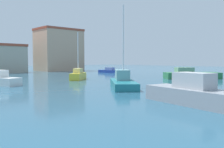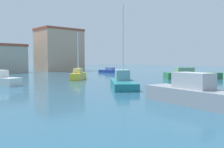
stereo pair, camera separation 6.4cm
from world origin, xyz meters
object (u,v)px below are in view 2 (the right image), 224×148
motorboat_blue_behind_lamppost (109,71)px  motorboat_grey_far_left (192,93)px  motorboat_green_distant_east (191,75)px  sailboat_yellow_far_right (78,75)px  sailboat_teal_distant_north (123,81)px

motorboat_blue_behind_lamppost → motorboat_grey_far_left: (-19.82, -29.48, 0.25)m
motorboat_green_distant_east → motorboat_grey_far_left: size_ratio=1.21×
motorboat_green_distant_east → motorboat_grey_far_left: (-17.71, -10.11, 0.10)m
sailboat_yellow_far_right → sailboat_teal_distant_north: size_ratio=0.81×
sailboat_teal_distant_north → motorboat_grey_far_left: sailboat_teal_distant_north is taller
sailboat_teal_distant_north → motorboat_grey_far_left: 9.51m
sailboat_teal_distant_north → sailboat_yellow_far_right: bearing=79.4°
sailboat_teal_distant_north → motorboat_blue_behind_lamppost: bearing=51.1°
motorboat_green_distant_east → motorboat_blue_behind_lamppost: motorboat_green_distant_east is taller
sailboat_yellow_far_right → motorboat_green_distant_east: bearing=-35.5°
motorboat_blue_behind_lamppost → sailboat_yellow_far_right: bearing=-144.6°
sailboat_yellow_far_right → motorboat_green_distant_east: size_ratio=0.83×
sailboat_yellow_far_right → motorboat_green_distant_east: 15.42m
sailboat_teal_distant_north → motorboat_grey_far_left: size_ratio=1.25×
sailboat_yellow_far_right → sailboat_teal_distant_north: 10.31m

